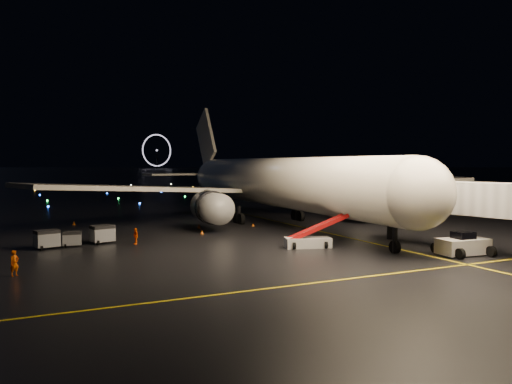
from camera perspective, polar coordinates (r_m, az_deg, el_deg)
ground at (r=339.68m, az=-21.84°, el=1.68°), size 2000.00×2000.00×0.00m
lane_centre at (r=63.65m, az=5.90°, el=-4.15°), size 0.25×80.00×0.02m
lane_cross at (r=33.98m, az=3.19°, el=-10.75°), size 60.00×0.25×0.02m
airliner at (r=71.49m, az=0.94°, el=4.15°), size 66.99×63.78×18.61m
pushback_tug at (r=48.79m, az=22.58°, el=-5.43°), size 4.68×2.79×2.12m
belt_loader at (r=49.19m, az=5.95°, el=-4.51°), size 6.76×3.60×3.16m
crew_a at (r=40.87m, az=-25.89°, el=-7.32°), size 0.83×0.78×1.91m
crew_c at (r=52.47m, az=-13.59°, el=-4.92°), size 0.59×1.04×1.67m
safety_cone_0 at (r=58.65m, az=-6.20°, el=-4.58°), size 0.52×0.52×0.47m
safety_cone_1 at (r=65.49m, az=-0.34°, el=-3.72°), size 0.49×0.49×0.48m
safety_cone_2 at (r=63.81m, az=-6.53°, el=-3.90°), size 0.53×0.53×0.55m
safety_cone_3 at (r=71.13m, az=-20.08°, el=-3.35°), size 0.53×0.53×0.52m
ferris_wheel at (r=782.76m, az=-11.26°, el=4.55°), size 49.33×16.80×52.00m
taxiway_lights at (r=146.65m, az=-17.16°, el=0.01°), size 164.00×92.00×0.36m
baggage_cart_0 at (r=52.91m, az=-20.27°, el=-5.06°), size 1.89×1.43×1.50m
baggage_cart_1 at (r=53.94m, az=-17.14°, el=-4.64°), size 2.51×2.03×1.88m
baggage_cart_2 at (r=52.43m, az=-22.78°, el=-5.01°), size 2.46×2.02×1.81m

